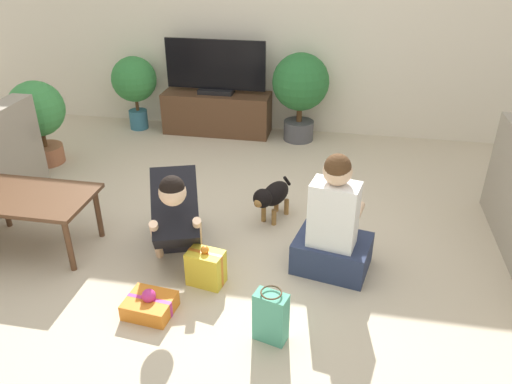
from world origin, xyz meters
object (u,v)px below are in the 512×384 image
object	(u,v)px
potted_plant_back_left	(134,82)
person_kneeling	(176,213)
tv_console	(217,113)
gift_box_a	(206,268)
potted_plant_corner_left	(37,115)
potted_plant_back_right	(300,87)
gift_bag_a	(271,317)
person_sitting	(333,230)
tv	(215,70)
coffee_table	(29,201)
dog	(272,196)
gift_box_b	(150,305)

from	to	relation	value
potted_plant_back_left	person_kneeling	bearing A→B (deg)	-61.48
tv_console	gift_box_a	distance (m)	2.84
gift_box_a	potted_plant_corner_left	bearing A→B (deg)	143.46
tv_console	potted_plant_back_right	bearing A→B (deg)	-2.94
person_kneeling	gift_bag_a	size ratio (longest dim) A/B	2.39
tv_console	person_kneeling	size ratio (longest dim) A/B	1.46
person_sitting	gift_bag_a	world-z (taller)	person_sitting
tv	coffee_table	bearing A→B (deg)	-106.47
person_kneeling	potted_plant_corner_left	bearing A→B (deg)	126.71
coffee_table	person_sitting	size ratio (longest dim) A/B	1.02
potted_plant_back_left	dog	bearing A→B (deg)	-43.43
dog	tv	bearing A→B (deg)	139.78
potted_plant_corner_left	person_kneeling	world-z (taller)	potted_plant_corner_left
person_sitting	gift_bag_a	distance (m)	0.84
tv	dog	size ratio (longest dim) A/B	2.28
tv	potted_plant_back_right	bearing A→B (deg)	-2.94
potted_plant_back_left	gift_box_b	xyz separation A→B (m)	(1.33, -3.08, -0.51)
potted_plant_back_right	dog	size ratio (longest dim) A/B	1.97
gift_box_b	dog	bearing A→B (deg)	64.87
coffee_table	potted_plant_back_left	bearing A→B (deg)	94.76
tv	gift_box_b	bearing A→B (deg)	-83.43
person_kneeling	gift_bag_a	xyz separation A→B (m)	(0.82, -0.76, -0.17)
gift_box_b	person_sitting	bearing A→B (deg)	31.27
tv	potted_plant_back_left	bearing A→B (deg)	-177.06
coffee_table	tv_console	xyz separation A→B (m)	(0.76, 2.58, -0.16)
potted_plant_back_right	potted_plant_corner_left	world-z (taller)	potted_plant_back_right
tv_console	gift_bag_a	bearing A→B (deg)	-70.19
potted_plant_back_right	gift_bag_a	distance (m)	3.20
coffee_table	dog	world-z (taller)	coffee_table
tv	person_kneeling	distance (m)	2.51
potted_plant_back_right	gift_bag_a	size ratio (longest dim) A/B	2.77
person_sitting	gift_box_b	xyz separation A→B (m)	(-1.11, -0.68, -0.27)
potted_plant_corner_left	person_kneeling	distance (m)	2.29
potted_plant_corner_left	potted_plant_back_left	size ratio (longest dim) A/B	0.99
tv_console	coffee_table	bearing A→B (deg)	-106.47
potted_plant_back_right	person_kneeling	size ratio (longest dim) A/B	1.16
potted_plant_back_left	person_sitting	xyz separation A→B (m)	(2.45, -2.40, -0.24)
person_sitting	coffee_table	bearing A→B (deg)	14.64
person_kneeling	dog	world-z (taller)	person_kneeling
potted_plant_back_left	gift_bag_a	bearing A→B (deg)	-56.04
potted_plant_corner_left	person_kneeling	bearing A→B (deg)	-34.62
dog	person_sitting	bearing A→B (deg)	-25.26
gift_box_a	gift_box_b	distance (m)	0.46
coffee_table	potted_plant_back_left	xyz separation A→B (m)	(-0.21, 2.53, 0.17)
tv	person_sitting	bearing A→B (deg)	-59.01
person_kneeling	person_sitting	bearing A→B (deg)	-18.74
dog	tv_console	bearing A→B (deg)	139.78
potted_plant_corner_left	gift_box_b	size ratio (longest dim) A/B	2.66
potted_plant_back_right	potted_plant_corner_left	xyz separation A→B (m)	(-2.52, -1.11, -0.10)
potted_plant_back_left	gift_box_a	bearing A→B (deg)	-59.42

